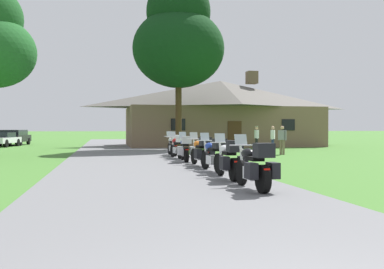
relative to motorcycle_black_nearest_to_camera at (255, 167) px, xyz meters
The scene contains 16 objects.
ground_plane 13.14m from the motorcycle_black_nearest_to_camera, 98.79° to the left, with size 500.00×500.00×0.00m, color #42752D.
asphalt_driveway 11.16m from the motorcycle_black_nearest_to_camera, 100.36° to the left, with size 6.40×80.00×0.06m, color slate.
motorcycle_black_nearest_to_camera is the anchor object (origin of this frame).
motorcycle_white_second_in_row 2.25m from the motorcycle_black_nearest_to_camera, 89.07° to the left, with size 0.72×2.08×1.30m.
motorcycle_blue_third_in_row 4.55m from the motorcycle_black_nearest_to_camera, 88.03° to the left, with size 0.67×2.08×1.30m.
motorcycle_orange_fourth_in_row 6.70m from the motorcycle_black_nearest_to_camera, 88.11° to the left, with size 0.81×2.08×1.30m.
motorcycle_blue_fifth_in_row 9.03m from the motorcycle_black_nearest_to_camera, 89.83° to the left, with size 0.79×2.08×1.30m.
motorcycle_red_sixth_in_row 11.33m from the motorcycle_black_nearest_to_camera, 89.65° to the left, with size 0.70×2.08×1.30m.
motorcycle_white_farthest_in_row 13.33m from the motorcycle_black_nearest_to_camera, 89.34° to the left, with size 0.66×2.08×1.30m.
stone_lodge 27.74m from the motorcycle_black_nearest_to_camera, 76.37° to the left, with size 16.91×8.79×6.58m.
bystander_white_shirt_near_lodge 17.43m from the motorcycle_black_nearest_to_camera, 66.54° to the left, with size 0.38×0.48×1.67m.
bystander_white_shirt_beside_signpost 19.41m from the motorcycle_black_nearest_to_camera, 69.86° to the left, with size 0.24×0.55×1.69m.
bystander_gray_shirt_by_tree 15.35m from the motorcycle_black_nearest_to_camera, 64.36° to the left, with size 0.39×0.46×1.67m.
tree_by_lodge_front 21.97m from the motorcycle_black_nearest_to_camera, 85.22° to the left, with size 6.49×6.49×12.18m.
parked_black_suv_far_left 34.29m from the motorcycle_black_nearest_to_camera, 109.55° to the left, with size 2.20×4.73×1.40m.
parked_white_sedan_far_left 31.05m from the motorcycle_black_nearest_to_camera, 112.34° to the left, with size 2.48×4.44×1.20m.
Camera 1 is at (-1.45, -2.52, 1.50)m, focal length 40.43 mm.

